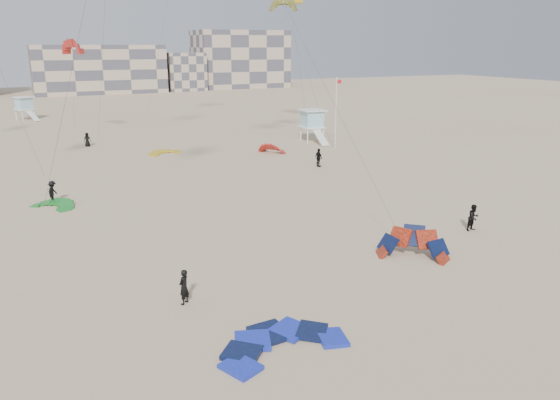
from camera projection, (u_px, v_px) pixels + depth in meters
name	position (u px, v px, depth m)	size (l,w,h in m)	color
ground	(273.00, 313.00, 25.10)	(320.00, 320.00, 0.00)	tan
kite_ground_blue	(282.00, 347.00, 22.24)	(4.94, 5.16, 0.55)	#1E22DC
kite_ground_orange	(412.00, 257.00, 31.76)	(4.21, 3.14, 2.78)	red
kite_ground_green	(54.00, 207.00, 41.60)	(3.32, 3.47, 0.75)	green
kite_ground_red_far	(272.00, 153.00, 62.51)	(3.17, 2.78, 1.84)	#BF3612
kite_ground_yellow	(164.00, 154.00, 62.12)	(3.52, 3.70, 0.48)	gold
kitesurfer_main	(184.00, 287.00, 25.77)	(0.63, 0.42, 1.74)	black
kitesurfer_b	(474.00, 218.00, 36.08)	(0.87, 0.67, 1.78)	black
kitesurfer_c	(53.00, 192.00, 42.45)	(1.13, 0.65, 1.75)	black
kitesurfer_d	(319.00, 158.00, 55.07)	(1.10, 0.46, 1.87)	black
kitesurfer_e	(87.00, 140.00, 66.19)	(0.83, 0.54, 1.69)	black
kitesurfer_f	(311.00, 117.00, 86.00)	(1.74, 0.55, 1.88)	black
kite_fly_olive	(283.00, 6.00, 63.16)	(4.12, 10.85, 16.63)	olive
kite_fly_red	(73.00, 48.00, 70.20)	(4.77, 4.75, 11.80)	#BF3612
lifeguard_tower_near	(312.00, 126.00, 69.36)	(3.08, 5.67, 4.08)	white
lifeguard_tower_far	(24.00, 108.00, 89.56)	(3.61, 5.69, 3.80)	white
flagpole	(336.00, 112.00, 64.23)	(0.68, 0.10, 8.33)	white
condo_mid	(98.00, 69.00, 140.62)	(32.00, 16.00, 12.00)	#C0A58C
condo_east	(240.00, 59.00, 158.27)	(26.00, 14.00, 16.00)	#C0A58C
condo_fill_right	(184.00, 72.00, 148.20)	(10.00, 10.00, 10.00)	#C0A58C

